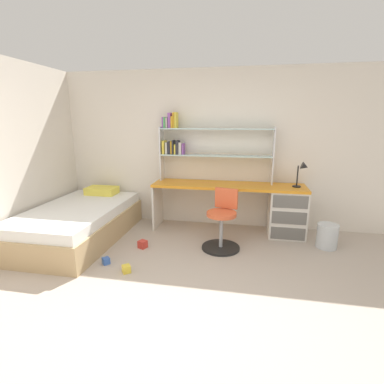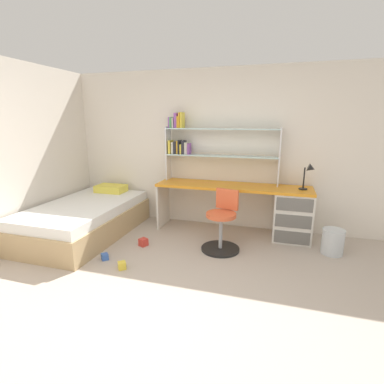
{
  "view_description": "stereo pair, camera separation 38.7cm",
  "coord_description": "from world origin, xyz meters",
  "px_view_note": "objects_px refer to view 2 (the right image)",
  "views": [
    {
      "loc": [
        0.53,
        -2.18,
        1.72
      ],
      "look_at": [
        -0.18,
        1.52,
        0.78
      ],
      "focal_mm": 27.15,
      "sensor_mm": 36.0,
      "label": 1
    },
    {
      "loc": [
        0.9,
        -2.08,
        1.72
      ],
      "look_at": [
        -0.18,
        1.52,
        0.78
      ],
      "focal_mm": 27.15,
      "sensor_mm": 36.0,
      "label": 2
    }
  ],
  "objects_px": {
    "swivel_chair": "(222,227)",
    "bookshelf_hutch": "(205,143)",
    "bed_platform": "(85,219)",
    "desk_lamp": "(309,173)",
    "toy_block_red_0": "(143,242)",
    "toy_block_blue_2": "(105,257)",
    "toy_block_yellow_1": "(122,265)",
    "desk": "(275,209)",
    "waste_bin": "(333,242)"
  },
  "relations": [
    {
      "from": "bed_platform",
      "to": "waste_bin",
      "type": "height_order",
      "value": "bed_platform"
    },
    {
      "from": "desk",
      "to": "toy_block_blue_2",
      "type": "distance_m",
      "value": 2.48
    },
    {
      "from": "toy_block_blue_2",
      "to": "desk_lamp",
      "type": "bearing_deg",
      "value": 29.3
    },
    {
      "from": "swivel_chair",
      "to": "bed_platform",
      "type": "height_order",
      "value": "swivel_chair"
    },
    {
      "from": "desk_lamp",
      "to": "bookshelf_hutch",
      "type": "bearing_deg",
      "value": 172.97
    },
    {
      "from": "waste_bin",
      "to": "toy_block_yellow_1",
      "type": "height_order",
      "value": "waste_bin"
    },
    {
      "from": "bookshelf_hutch",
      "to": "desk_lamp",
      "type": "xyz_separation_m",
      "value": [
        1.55,
        -0.19,
        -0.36
      ]
    },
    {
      "from": "swivel_chair",
      "to": "desk",
      "type": "bearing_deg",
      "value": 44.81
    },
    {
      "from": "bookshelf_hutch",
      "to": "toy_block_blue_2",
      "type": "bearing_deg",
      "value": -119.61
    },
    {
      "from": "desk",
      "to": "toy_block_yellow_1",
      "type": "relative_size",
      "value": 26.28
    },
    {
      "from": "desk",
      "to": "bookshelf_hutch",
      "type": "relative_size",
      "value": 1.31
    },
    {
      "from": "waste_bin",
      "to": "toy_block_blue_2",
      "type": "height_order",
      "value": "waste_bin"
    },
    {
      "from": "swivel_chair",
      "to": "waste_bin",
      "type": "relative_size",
      "value": 2.42
    },
    {
      "from": "bookshelf_hutch",
      "to": "bed_platform",
      "type": "height_order",
      "value": "bookshelf_hutch"
    },
    {
      "from": "desk",
      "to": "swivel_chair",
      "type": "height_order",
      "value": "swivel_chair"
    },
    {
      "from": "desk_lamp",
      "to": "toy_block_red_0",
      "type": "height_order",
      "value": "desk_lamp"
    },
    {
      "from": "swivel_chair",
      "to": "bookshelf_hutch",
      "type": "bearing_deg",
      "value": 119.24
    },
    {
      "from": "toy_block_red_0",
      "to": "swivel_chair",
      "type": "bearing_deg",
      "value": 11.01
    },
    {
      "from": "swivel_chair",
      "to": "toy_block_blue_2",
      "type": "bearing_deg",
      "value": -151.39
    },
    {
      "from": "bookshelf_hutch",
      "to": "bed_platform",
      "type": "distance_m",
      "value": 2.19
    },
    {
      "from": "toy_block_yellow_1",
      "to": "desk_lamp",
      "type": "bearing_deg",
      "value": 35.67
    },
    {
      "from": "bed_platform",
      "to": "toy_block_red_0",
      "type": "height_order",
      "value": "bed_platform"
    },
    {
      "from": "desk_lamp",
      "to": "swivel_chair",
      "type": "bearing_deg",
      "value": -149.86
    },
    {
      "from": "toy_block_blue_2",
      "to": "swivel_chair",
      "type": "bearing_deg",
      "value": 28.61
    },
    {
      "from": "desk_lamp",
      "to": "bed_platform",
      "type": "relative_size",
      "value": 0.19
    },
    {
      "from": "swivel_chair",
      "to": "toy_block_red_0",
      "type": "height_order",
      "value": "swivel_chair"
    },
    {
      "from": "swivel_chair",
      "to": "toy_block_blue_2",
      "type": "xyz_separation_m",
      "value": [
        -1.35,
        -0.74,
        -0.29
      ]
    },
    {
      "from": "swivel_chair",
      "to": "toy_block_blue_2",
      "type": "distance_m",
      "value": 1.56
    },
    {
      "from": "bed_platform",
      "to": "toy_block_blue_2",
      "type": "bearing_deg",
      "value": -41.2
    },
    {
      "from": "swivel_chair",
      "to": "toy_block_red_0",
      "type": "xyz_separation_m",
      "value": [
        -1.07,
        -0.21,
        -0.27
      ]
    },
    {
      "from": "desk",
      "to": "toy_block_blue_2",
      "type": "bearing_deg",
      "value": -145.26
    },
    {
      "from": "bed_platform",
      "to": "toy_block_yellow_1",
      "type": "distance_m",
      "value": 1.38
    },
    {
      "from": "waste_bin",
      "to": "desk_lamp",
      "type": "bearing_deg",
      "value": 133.67
    },
    {
      "from": "bed_platform",
      "to": "waste_bin",
      "type": "xyz_separation_m",
      "value": [
        3.54,
        0.35,
        -0.08
      ]
    },
    {
      "from": "bookshelf_hutch",
      "to": "desk_lamp",
      "type": "distance_m",
      "value": 1.61
    },
    {
      "from": "waste_bin",
      "to": "toy_block_blue_2",
      "type": "relative_size",
      "value": 4.17
    },
    {
      "from": "toy_block_yellow_1",
      "to": "toy_block_blue_2",
      "type": "distance_m",
      "value": 0.36
    },
    {
      "from": "desk_lamp",
      "to": "toy_block_yellow_1",
      "type": "distance_m",
      "value": 2.77
    },
    {
      "from": "bed_platform",
      "to": "toy_block_red_0",
      "type": "distance_m",
      "value": 1.07
    },
    {
      "from": "desk",
      "to": "desk_lamp",
      "type": "bearing_deg",
      "value": -3.67
    },
    {
      "from": "desk_lamp",
      "to": "toy_block_red_0",
      "type": "bearing_deg",
      "value": -158.72
    },
    {
      "from": "waste_bin",
      "to": "swivel_chair",
      "type": "bearing_deg",
      "value": -168.76
    },
    {
      "from": "waste_bin",
      "to": "toy_block_yellow_1",
      "type": "distance_m",
      "value": 2.71
    },
    {
      "from": "bed_platform",
      "to": "toy_block_red_0",
      "type": "xyz_separation_m",
      "value": [
        1.04,
        -0.14,
        -0.2
      ]
    },
    {
      "from": "desk_lamp",
      "to": "swivel_chair",
      "type": "xyz_separation_m",
      "value": [
        -1.09,
        -0.63,
        -0.69
      ]
    },
    {
      "from": "desk_lamp",
      "to": "toy_block_blue_2",
      "type": "bearing_deg",
      "value": -150.7
    },
    {
      "from": "desk_lamp",
      "to": "waste_bin",
      "type": "relative_size",
      "value": 1.14
    },
    {
      "from": "desk",
      "to": "desk_lamp",
      "type": "relative_size",
      "value": 6.07
    },
    {
      "from": "toy_block_red_0",
      "to": "toy_block_yellow_1",
      "type": "bearing_deg",
      "value": -85.76
    },
    {
      "from": "desk_lamp",
      "to": "toy_block_blue_2",
      "type": "relative_size",
      "value": 4.75
    }
  ]
}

